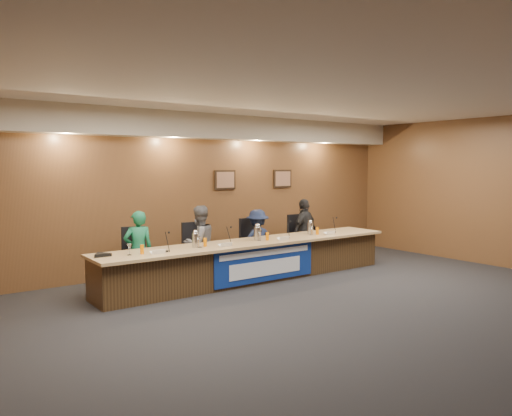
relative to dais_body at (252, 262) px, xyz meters
The scene contains 39 objects.
floor 2.43m from the dais_body, 90.00° to the right, with size 10.00×10.00×0.00m, color black.
ceiling 3.73m from the dais_body, 90.00° to the right, with size 10.00×8.00×0.04m, color silver.
wall_back 2.03m from the dais_body, 90.00° to the left, with size 10.00×0.04×3.20m, color brown.
soffit 2.93m from the dais_body, 90.00° to the left, with size 10.00×0.50×0.50m, color beige.
dais_body is the anchor object (origin of this frame).
dais_top 0.38m from the dais_body, 90.00° to the right, with size 6.10×0.95×0.05m, color #A58457.
banner 0.42m from the dais_body, 90.00° to the right, with size 2.20×0.02×0.65m, color navy.
banner_text_upper 0.49m from the dais_body, 90.00° to the right, with size 2.00×0.01×0.10m, color silver.
banner_text_lower 0.43m from the dais_body, 90.00° to the right, with size 1.60×0.01×0.28m, color silver.
wall_photo_left 2.21m from the dais_body, 75.71° to the left, with size 0.52×0.04×0.42m, color black.
wall_photo_right 2.95m from the dais_body, 38.13° to the left, with size 0.52×0.04×0.42m, color black.
panelist_a 2.13m from the dais_body, 164.27° to the left, with size 0.50×0.33×1.38m, color #115839.
panelist_b 1.06m from the dais_body, 145.04° to the left, with size 0.69×0.53×1.41m, color #555459.
panelist_c 0.83m from the dais_body, 46.71° to the left, with size 0.82×0.47×1.27m, color #111A35.
panelist_d 1.94m from the dais_body, 17.42° to the left, with size 0.84×0.35×1.44m, color black.
office_chair_a 2.14m from the dais_body, 161.69° to the left, with size 0.48×0.48×0.08m, color black.
office_chair_b 1.06m from the dais_body, 140.59° to the left, with size 0.48×0.48×0.08m, color black.
office_chair_c 0.87m from the dais_body, 51.28° to the left, with size 0.48×0.48×0.08m, color black.
office_chair_d 1.94m from the dais_body, 20.25° to the left, with size 0.48×0.48×0.08m, color black.
nameplate_a 2.11m from the dais_body, behind, with size 0.24×0.06×0.09m, color white.
microphone_a 1.90m from the dais_body, behind, with size 0.07×0.07×0.02m, color black.
juice_glass_a 2.31m from the dais_body, behind, with size 0.06×0.06×0.15m, color orange.
water_glass_a 2.51m from the dais_body, behind, with size 0.08×0.08×0.18m, color silver.
nameplate_b 0.95m from the dais_body, 158.84° to the right, with size 0.24×0.06×0.09m, color white.
microphone_b 0.79m from the dais_body, 166.16° to the right, with size 0.07×0.07×0.02m, color black.
juice_glass_b 1.17m from the dais_body, behind, with size 0.06×0.06×0.15m, color orange.
water_glass_b 1.30m from the dais_body, behind, with size 0.08×0.08×0.18m, color silver.
nameplate_c 0.75m from the dais_body, 30.48° to the right, with size 0.24×0.06×0.09m, color white.
microphone_c 0.86m from the dais_body, ahead, with size 0.07×0.07×0.02m, color black.
juice_glass_c 0.56m from the dais_body, 24.28° to the right, with size 0.06×0.06×0.15m, color orange.
water_glass_c 0.51m from the dais_body, 30.44° to the right, with size 0.08×0.08×0.18m, color silver.
nameplate_d 1.85m from the dais_body, ahead, with size 0.24×0.06×0.09m, color white.
microphone_d 2.04m from the dais_body, ahead, with size 0.07×0.07×0.02m, color black.
juice_glass_d 1.63m from the dais_body, ahead, with size 0.06×0.06×0.15m, color orange.
water_glass_d 1.49m from the dais_body, ahead, with size 0.08×0.08×0.18m, color silver.
carafe_left 1.35m from the dais_body, behind, with size 0.12×0.12×0.24m, color silver.
carafe_mid 0.54m from the dais_body, ahead, with size 0.13×0.13×0.25m, color silver.
carafe_right 1.58m from the dais_body, ahead, with size 0.12×0.12×0.23m, color silver.
speakerphone 2.88m from the dais_body, behind, with size 0.32×0.32×0.05m, color black.
Camera 1 is at (-5.42, -5.12, 2.15)m, focal length 35.00 mm.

